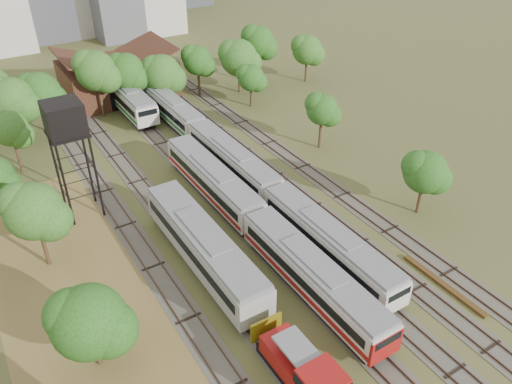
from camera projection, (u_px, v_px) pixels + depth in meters
ground at (393, 345)px, 37.55m from camera, size 240.00×240.00×0.00m
dry_grass_patch at (126, 375)px, 35.25m from camera, size 14.00×60.00×0.04m
tracks at (225, 192)px, 54.98m from camera, size 24.60×80.00×0.19m
railcar_red_set at (256, 223)px, 47.13m from camera, size 2.96×34.58×3.65m
railcar_green_set at (232, 161)px, 57.18m from camera, size 2.85×52.08×3.53m
railcar_rear at (128, 98)px, 72.03m from camera, size 3.16×16.08×3.91m
shunter_locomotive at (305, 374)px, 33.40m from camera, size 2.71×8.10×3.54m
old_grey_coach at (204, 247)px, 43.68m from camera, size 3.28×18.00×4.06m
water_tower at (65, 122)px, 46.20m from camera, size 3.55×3.55×12.25m
rail_pile_far at (443, 285)px, 42.72m from camera, size 0.54×8.67×0.28m
maintenance_shed at (118, 78)px, 76.67m from camera, size 16.45×11.55×7.58m
tree_band_left at (23, 197)px, 45.32m from camera, size 8.43×73.51×8.36m
tree_band_far at (159, 69)px, 71.37m from camera, size 49.46×9.45×9.49m
tree_band_right at (332, 120)px, 59.44m from camera, size 4.48×36.63×7.22m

